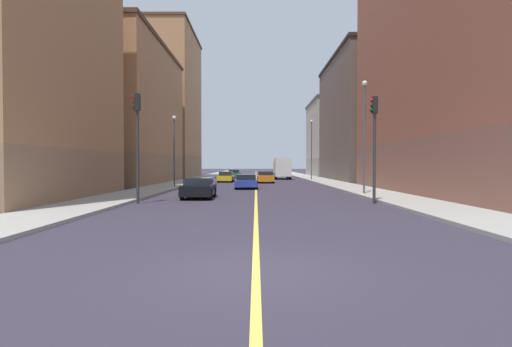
# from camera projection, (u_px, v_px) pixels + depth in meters

# --- Properties ---
(ground_plane) EXTENTS (400.00, 400.00, 0.00)m
(ground_plane) POSITION_uv_depth(u_px,v_px,m) (255.00, 270.00, 8.04)
(ground_plane) COLOR #302B39
(ground_plane) RESTS_ON ground
(sidewalk_left) EXTENTS (3.42, 168.00, 0.15)m
(sidewalk_left) POSITION_uv_depth(u_px,v_px,m) (315.00, 179.00, 57.03)
(sidewalk_left) COLOR #9E9B93
(sidewalk_left) RESTS_ON ground
(sidewalk_right) EXTENTS (3.42, 168.00, 0.15)m
(sidewalk_right) POSITION_uv_depth(u_px,v_px,m) (196.00, 179.00, 57.01)
(sidewalk_right) COLOR #9E9B93
(sidewalk_right) RESTS_ON ground
(lane_center_stripe) EXTENTS (0.16, 154.00, 0.01)m
(lane_center_stripe) POSITION_uv_depth(u_px,v_px,m) (255.00, 180.00, 57.02)
(lane_center_stripe) COLOR #E5D14C
(lane_center_stripe) RESTS_ON ground
(building_left_near) EXTENTS (11.79, 25.26, 21.35)m
(building_left_near) POSITION_uv_depth(u_px,v_px,m) (483.00, 43.00, 28.07)
(building_left_near) COLOR brown
(building_left_near) RESTS_ON ground
(building_left_mid) EXTENTS (11.79, 21.10, 16.58)m
(building_left_mid) POSITION_uv_depth(u_px,v_px,m) (373.00, 119.00, 54.29)
(building_left_mid) COLOR brown
(building_left_mid) RESTS_ON ground
(building_left_far) EXTENTS (11.79, 15.88, 13.80)m
(building_left_far) POSITION_uv_depth(u_px,v_px,m) (342.00, 139.00, 74.15)
(building_left_far) COLOR #9D9688
(building_left_far) RESTS_ON ground
(building_right_midblock) EXTENTS (11.79, 21.60, 15.54)m
(building_right_midblock) POSITION_uv_depth(u_px,v_px,m) (113.00, 114.00, 45.02)
(building_right_midblock) COLOR #8F6B4F
(building_right_midblock) RESTS_ON ground
(building_right_distant) EXTENTS (11.79, 17.77, 24.00)m
(building_right_distant) POSITION_uv_depth(u_px,v_px,m) (159.00, 105.00, 66.28)
(building_right_distant) COLOR #8F6B4F
(building_right_distant) RESTS_ON ground
(traffic_light_left_near) EXTENTS (0.40, 0.32, 5.79)m
(traffic_light_left_near) POSITION_uv_depth(u_px,v_px,m) (374.00, 134.00, 21.67)
(traffic_light_left_near) COLOR #2D2D2D
(traffic_light_left_near) RESTS_ON ground
(traffic_light_right_near) EXTENTS (0.40, 0.32, 5.94)m
(traffic_light_right_near) POSITION_uv_depth(u_px,v_px,m) (137.00, 133.00, 21.65)
(traffic_light_right_near) COLOR #2D2D2D
(traffic_light_right_near) RESTS_ON ground
(street_lamp_left_near) EXTENTS (0.36, 0.36, 7.71)m
(street_lamp_left_near) POSITION_uv_depth(u_px,v_px,m) (364.00, 126.00, 27.39)
(street_lamp_left_near) COLOR #4C4C51
(street_lamp_left_near) RESTS_ON ground
(street_lamp_right_near) EXTENTS (0.36, 0.36, 6.40)m
(street_lamp_right_near) POSITION_uv_depth(u_px,v_px,m) (174.00, 143.00, 36.29)
(street_lamp_right_near) COLOR #4C4C51
(street_lamp_right_near) RESTS_ON ground
(street_lamp_left_far) EXTENTS (0.36, 0.36, 7.96)m
(street_lamp_left_far) POSITION_uv_depth(u_px,v_px,m) (311.00, 144.00, 53.48)
(street_lamp_left_far) COLOR #4C4C51
(street_lamp_left_far) RESTS_ON ground
(car_yellow) EXTENTS (1.90, 4.44, 1.29)m
(car_yellow) POSITION_uv_depth(u_px,v_px,m) (226.00, 177.00, 49.04)
(car_yellow) COLOR gold
(car_yellow) RESTS_ON ground
(car_green) EXTENTS (2.03, 4.25, 1.30)m
(car_green) POSITION_uv_depth(u_px,v_px,m) (234.00, 174.00, 64.90)
(car_green) COLOR #1E6B38
(car_green) RESTS_ON ground
(car_orange) EXTENTS (1.99, 4.12, 1.35)m
(car_orange) POSITION_uv_depth(u_px,v_px,m) (265.00, 177.00, 46.90)
(car_orange) COLOR orange
(car_orange) RESTS_ON ground
(car_blue) EXTENTS (1.97, 4.38, 1.26)m
(car_blue) POSITION_uv_depth(u_px,v_px,m) (246.00, 182.00, 35.49)
(car_blue) COLOR #23389E
(car_blue) RESTS_ON ground
(car_black) EXTENTS (1.93, 4.07, 1.29)m
(car_black) POSITION_uv_depth(u_px,v_px,m) (198.00, 188.00, 25.27)
(car_black) COLOR black
(car_black) RESTS_ON ground
(box_truck) EXTENTS (2.33, 7.36, 3.04)m
(box_truck) POSITION_uv_depth(u_px,v_px,m) (281.00, 168.00, 59.20)
(box_truck) COLOR beige
(box_truck) RESTS_ON ground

